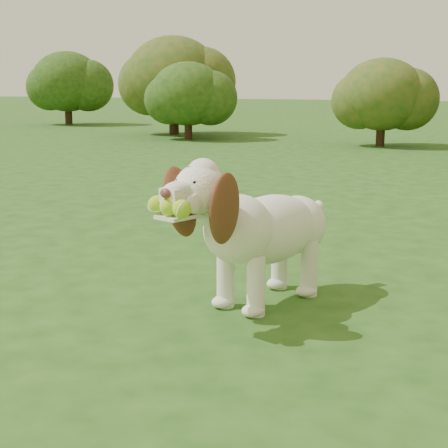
% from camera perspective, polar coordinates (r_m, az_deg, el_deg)
% --- Properties ---
extents(ground, '(80.00, 80.00, 0.00)m').
position_cam_1_polar(ground, '(3.66, 1.48, -4.90)').
color(ground, '#204513').
rests_on(ground, ground).
extents(dog, '(0.60, 1.11, 0.73)m').
position_cam_1_polar(dog, '(3.20, 2.75, -0.11)').
color(dog, white).
rests_on(dog, ground).
extents(shrub_a, '(1.39, 1.39, 1.44)m').
position_cam_1_polar(shrub_a, '(12.99, -3.01, 10.75)').
color(shrub_a, '#382314').
rests_on(shrub_a, ground).
extents(shrub_b, '(1.41, 1.41, 1.46)m').
position_cam_1_polar(shrub_b, '(11.85, 13.02, 10.45)').
color(shrub_b, '#382314').
rests_on(shrub_b, ground).
extents(shrub_e, '(1.92, 1.92, 1.99)m').
position_cam_1_polar(shrub_e, '(14.32, -4.23, 12.12)').
color(shrub_e, '#382314').
rests_on(shrub_e, ground).
extents(shrub_g, '(1.77, 1.77, 1.83)m').
position_cam_1_polar(shrub_g, '(18.13, -12.91, 11.46)').
color(shrub_g, '#382314').
rests_on(shrub_g, ground).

